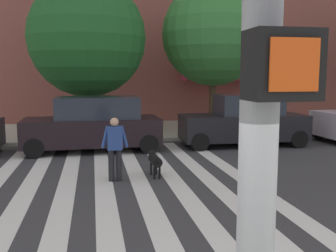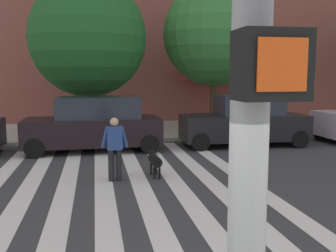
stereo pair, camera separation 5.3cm
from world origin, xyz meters
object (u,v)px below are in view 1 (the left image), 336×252
at_px(parked_car_behind_first, 94,124).
at_px(dog_on_leash, 155,160).
at_px(pedestrian_dog_walker, 115,146).
at_px(parked_car_third_in_line, 244,122).
at_px(street_tree_nearest, 87,38).
at_px(street_tree_middle, 213,34).

xyz_separation_m(parked_car_behind_first, dog_on_leash, (1.58, -3.94, -0.51)).
bearing_deg(parked_car_behind_first, dog_on_leash, -68.17).
xyz_separation_m(parked_car_behind_first, pedestrian_dog_walker, (0.51, -4.22, -0.03)).
bearing_deg(pedestrian_dog_walker, dog_on_leash, 14.45).
xyz_separation_m(pedestrian_dog_walker, dog_on_leash, (1.07, 0.28, -0.48)).
relative_size(parked_car_behind_first, parked_car_third_in_line, 1.00).
xyz_separation_m(street_tree_nearest, dog_on_leash, (1.76, -6.67, -3.78)).
height_order(parked_car_third_in_line, street_tree_middle, street_tree_middle).
bearing_deg(dog_on_leash, street_tree_nearest, 104.80).
bearing_deg(street_tree_middle, parked_car_third_in_line, -86.63).
relative_size(parked_car_behind_first, dog_on_leash, 4.49).
xyz_separation_m(parked_car_behind_first, parked_car_third_in_line, (5.69, -0.00, -0.03)).
bearing_deg(street_tree_nearest, parked_car_behind_first, -86.17).
height_order(parked_car_third_in_line, street_tree_nearest, street_tree_nearest).
bearing_deg(pedestrian_dog_walker, street_tree_nearest, 95.66).
bearing_deg(dog_on_leash, parked_car_third_in_line, 43.77).
bearing_deg(parked_car_third_in_line, street_tree_middle, 93.37).
relative_size(parked_car_third_in_line, pedestrian_dog_walker, 2.93).
relative_size(parked_car_third_in_line, street_tree_nearest, 0.74).
relative_size(street_tree_nearest, dog_on_leash, 6.09).
distance_m(parked_car_third_in_line, pedestrian_dog_walker, 6.68).
relative_size(parked_car_behind_first, street_tree_middle, 0.71).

